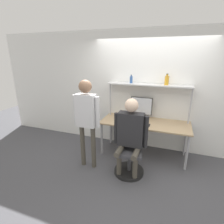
{
  "coord_description": "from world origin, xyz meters",
  "views": [
    {
      "loc": [
        0.52,
        -3.16,
        2.14
      ],
      "look_at": [
        -0.55,
        -0.19,
        1.12
      ],
      "focal_mm": 28.0,
      "sensor_mm": 36.0,
      "label": 1
    }
  ],
  "objects_px": {
    "person_seated": "(130,131)",
    "person_standing": "(86,114)",
    "laptop": "(134,121)",
    "bottle_amber": "(167,80)",
    "cell_phone": "(148,125)",
    "office_chair": "(129,158)",
    "bottle_blue": "(131,80)",
    "monitor": "(141,107)"
  },
  "relations": [
    {
      "from": "person_seated",
      "to": "bottle_blue",
      "type": "height_order",
      "value": "bottle_blue"
    },
    {
      "from": "laptop",
      "to": "person_standing",
      "type": "xyz_separation_m",
      "value": [
        -0.77,
        -0.67,
        0.29
      ]
    },
    {
      "from": "person_standing",
      "to": "bottle_amber",
      "type": "xyz_separation_m",
      "value": [
        1.32,
        1.06,
        0.54
      ]
    },
    {
      "from": "person_seated",
      "to": "office_chair",
      "type": "bearing_deg",
      "value": 98.1
    },
    {
      "from": "monitor",
      "to": "office_chair",
      "type": "distance_m",
      "value": 1.24
    },
    {
      "from": "monitor",
      "to": "bottle_blue",
      "type": "relative_size",
      "value": 2.65
    },
    {
      "from": "cell_phone",
      "to": "bottle_blue",
      "type": "relative_size",
      "value": 0.82
    },
    {
      "from": "bottle_amber",
      "to": "bottle_blue",
      "type": "bearing_deg",
      "value": -180.0
    },
    {
      "from": "laptop",
      "to": "bottle_blue",
      "type": "relative_size",
      "value": 1.94
    },
    {
      "from": "laptop",
      "to": "bottle_amber",
      "type": "relative_size",
      "value": 1.55
    },
    {
      "from": "person_standing",
      "to": "bottle_amber",
      "type": "bearing_deg",
      "value": 38.66
    },
    {
      "from": "cell_phone",
      "to": "bottle_blue",
      "type": "distance_m",
      "value": 1.07
    },
    {
      "from": "person_seated",
      "to": "bottle_amber",
      "type": "bearing_deg",
      "value": 64.01
    },
    {
      "from": "person_standing",
      "to": "bottle_blue",
      "type": "bearing_deg",
      "value": 61.56
    },
    {
      "from": "cell_phone",
      "to": "person_standing",
      "type": "relative_size",
      "value": 0.09
    },
    {
      "from": "person_seated",
      "to": "person_standing",
      "type": "height_order",
      "value": "person_standing"
    },
    {
      "from": "cell_phone",
      "to": "bottle_blue",
      "type": "bearing_deg",
      "value": 140.91
    },
    {
      "from": "laptop",
      "to": "bottle_amber",
      "type": "bearing_deg",
      "value": 34.78
    },
    {
      "from": "bottle_amber",
      "to": "bottle_blue",
      "type": "height_order",
      "value": "bottle_amber"
    },
    {
      "from": "person_standing",
      "to": "bottle_amber",
      "type": "distance_m",
      "value": 1.78
    },
    {
      "from": "monitor",
      "to": "office_chair",
      "type": "bearing_deg",
      "value": -89.87
    },
    {
      "from": "cell_phone",
      "to": "office_chair",
      "type": "distance_m",
      "value": 0.79
    },
    {
      "from": "cell_phone",
      "to": "office_chair",
      "type": "height_order",
      "value": "office_chair"
    },
    {
      "from": "monitor",
      "to": "cell_phone",
      "type": "distance_m",
      "value": 0.55
    },
    {
      "from": "cell_phone",
      "to": "bottle_amber",
      "type": "distance_m",
      "value": 1.0
    },
    {
      "from": "bottle_amber",
      "to": "monitor",
      "type": "bearing_deg",
      "value": 176.81
    },
    {
      "from": "person_standing",
      "to": "bottle_blue",
      "type": "height_order",
      "value": "bottle_blue"
    },
    {
      "from": "person_standing",
      "to": "laptop",
      "type": "bearing_deg",
      "value": 41.24
    },
    {
      "from": "monitor",
      "to": "office_chair",
      "type": "relative_size",
      "value": 0.52
    },
    {
      "from": "monitor",
      "to": "office_chair",
      "type": "xyz_separation_m",
      "value": [
        0.0,
        -1.0,
        -0.74
      ]
    },
    {
      "from": "monitor",
      "to": "laptop",
      "type": "xyz_separation_m",
      "value": [
        -0.06,
        -0.42,
        -0.2
      ]
    },
    {
      "from": "bottle_blue",
      "to": "laptop",
      "type": "bearing_deg",
      "value": -63.57
    },
    {
      "from": "laptop",
      "to": "person_seated",
      "type": "relative_size",
      "value": 0.24
    },
    {
      "from": "monitor",
      "to": "bottle_amber",
      "type": "xyz_separation_m",
      "value": [
        0.5,
        -0.03,
        0.63
      ]
    },
    {
      "from": "laptop",
      "to": "person_standing",
      "type": "relative_size",
      "value": 0.2
    },
    {
      "from": "person_seated",
      "to": "bottle_amber",
      "type": "relative_size",
      "value": 6.32
    },
    {
      "from": "laptop",
      "to": "bottle_amber",
      "type": "xyz_separation_m",
      "value": [
        0.56,
        0.39,
        0.83
      ]
    },
    {
      "from": "cell_phone",
      "to": "person_seated",
      "type": "bearing_deg",
      "value": -110.23
    },
    {
      "from": "office_chair",
      "to": "person_standing",
      "type": "bearing_deg",
      "value": -173.97
    },
    {
      "from": "person_standing",
      "to": "bottle_blue",
      "type": "relative_size",
      "value": 9.5
    },
    {
      "from": "monitor",
      "to": "person_seated",
      "type": "distance_m",
      "value": 1.05
    },
    {
      "from": "laptop",
      "to": "person_seated",
      "type": "height_order",
      "value": "person_seated"
    }
  ]
}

